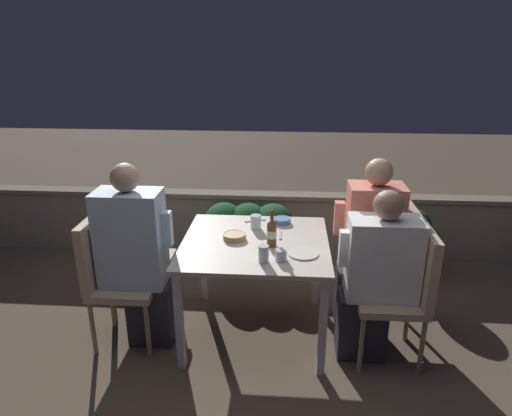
% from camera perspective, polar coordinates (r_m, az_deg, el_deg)
% --- Properties ---
extents(ground_plane, '(16.00, 16.00, 0.00)m').
position_cam_1_polar(ground_plane, '(3.57, -0.09, -15.07)').
color(ground_plane, brown).
extents(parapet_wall, '(9.00, 0.18, 0.64)m').
position_cam_1_polar(parapet_wall, '(4.61, 1.15, -1.89)').
color(parapet_wall, gray).
rests_on(parapet_wall, ground_plane).
extents(dining_table, '(1.02, 0.98, 0.74)m').
position_cam_1_polar(dining_table, '(3.23, -0.09, -5.55)').
color(dining_table, '#BCB2A3').
rests_on(dining_table, ground_plane).
extents(planter_hedge, '(0.85, 0.47, 0.62)m').
position_cam_1_polar(planter_hedge, '(4.34, -0.98, -2.98)').
color(planter_hedge, brown).
rests_on(planter_hedge, ground_plane).
extents(chair_left_near, '(0.45, 0.44, 0.94)m').
position_cam_1_polar(chair_left_near, '(3.37, -17.78, -7.30)').
color(chair_left_near, tan).
rests_on(chair_left_near, ground_plane).
extents(person_blue_shirt, '(0.51, 0.26, 1.33)m').
position_cam_1_polar(person_blue_shirt, '(3.25, -14.61, -5.91)').
color(person_blue_shirt, '#282833').
rests_on(person_blue_shirt, ground_plane).
extents(chair_left_far, '(0.45, 0.44, 0.94)m').
position_cam_1_polar(chair_left_far, '(3.65, -15.78, -4.85)').
color(chair_left_far, tan).
rests_on(chair_left_far, ground_plane).
extents(chair_right_near, '(0.45, 0.44, 0.94)m').
position_cam_1_polar(chair_right_near, '(3.20, 18.35, -8.93)').
color(chair_right_near, tan).
rests_on(chair_right_near, ground_plane).
extents(person_white_polo, '(0.51, 0.26, 1.20)m').
position_cam_1_polar(person_white_polo, '(3.13, 14.69, -8.38)').
color(person_white_polo, '#282833').
rests_on(person_white_polo, ground_plane).
extents(chair_right_far, '(0.45, 0.44, 0.94)m').
position_cam_1_polar(chair_right_far, '(3.51, 16.95, -6.06)').
color(chair_right_far, tan).
rests_on(chair_right_far, ground_plane).
extents(person_coral_top, '(0.48, 0.26, 1.31)m').
position_cam_1_polar(person_coral_top, '(3.42, 13.77, -4.54)').
color(person_coral_top, '#282833').
rests_on(person_coral_top, ground_plane).
extents(beer_bottle, '(0.07, 0.07, 0.26)m').
position_cam_1_polar(beer_bottle, '(3.09, 1.98, -3.07)').
color(beer_bottle, brown).
rests_on(beer_bottle, dining_table).
extents(plate_0, '(0.20, 0.20, 0.01)m').
position_cam_1_polar(plate_0, '(3.02, 5.92, -5.66)').
color(plate_0, silver).
rests_on(plate_0, dining_table).
extents(bowl_0, '(0.13, 0.13, 0.04)m').
position_cam_1_polar(bowl_0, '(3.50, 3.28, -1.54)').
color(bowl_0, '#4C709E').
rests_on(bowl_0, dining_table).
extents(bowl_1, '(0.16, 0.16, 0.04)m').
position_cam_1_polar(bowl_1, '(3.22, -2.71, -3.51)').
color(bowl_1, tan).
rests_on(bowl_1, dining_table).
extents(glass_cup_0, '(0.07, 0.07, 0.08)m').
position_cam_1_polar(glass_cup_0, '(2.91, 3.17, -5.90)').
color(glass_cup_0, silver).
rests_on(glass_cup_0, dining_table).
extents(glass_cup_1, '(0.08, 0.08, 0.11)m').
position_cam_1_polar(glass_cup_1, '(3.38, -0.03, -1.75)').
color(glass_cup_1, silver).
rests_on(glass_cup_1, dining_table).
extents(glass_cup_2, '(0.07, 0.07, 0.11)m').
position_cam_1_polar(glass_cup_2, '(2.88, 0.96, -5.76)').
color(glass_cup_2, silver).
rests_on(glass_cup_2, dining_table).
extents(fork_0, '(0.17, 0.08, 0.01)m').
position_cam_1_polar(fork_0, '(3.54, -0.07, -1.58)').
color(fork_0, silver).
rests_on(fork_0, dining_table).
extents(fork_1, '(0.03, 0.17, 0.01)m').
position_cam_1_polar(fork_1, '(3.30, 3.02, -3.33)').
color(fork_1, silver).
rests_on(fork_1, dining_table).
extents(potted_plant, '(0.35, 0.35, 0.68)m').
position_cam_1_polar(potted_plant, '(4.30, 18.65, -3.38)').
color(potted_plant, brown).
rests_on(potted_plant, ground_plane).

